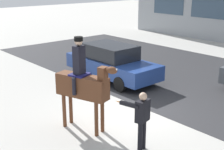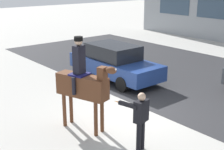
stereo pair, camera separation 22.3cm
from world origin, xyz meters
name	(u,v)px [view 1 (the left image)]	position (x,y,z in m)	size (l,w,h in m)	color
ground_plane	(131,111)	(0.00, 0.00, 0.00)	(80.00, 80.00, 0.00)	#B2AFA8
road_surface	(209,82)	(0.00, 4.75, 0.00)	(24.25, 8.50, 0.01)	#2D2D30
mounted_horse_lead	(83,84)	(0.00, -1.91, 1.40)	(1.95, 0.90, 2.73)	#59331E
pedestrian_bystander	(142,117)	(1.89, -1.50, 0.92)	(0.81, 0.57, 1.57)	black
street_car_near_lane	(111,62)	(-3.07, 1.84, 0.78)	(4.50, 1.77, 1.53)	navy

